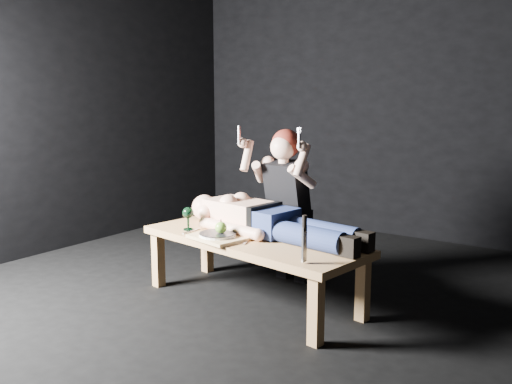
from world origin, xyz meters
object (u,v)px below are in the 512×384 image
at_px(serving_tray, 218,238).
at_px(carving_knife, 304,240).
at_px(table, 252,270).
at_px(goblet, 188,219).
at_px(kneeling_woman, 292,204).
at_px(lying_man, 270,217).

height_order(serving_tray, carving_knife, carving_knife).
xyz_separation_m(table, serving_tray, (-0.16, -0.17, 0.24)).
height_order(goblet, carving_knife, carving_knife).
distance_m(kneeling_woman, carving_knife, 1.04).
bearing_deg(lying_man, kneeling_woman, 109.10).
height_order(lying_man, carving_knife, carving_knife).
xyz_separation_m(lying_man, carving_knife, (0.51, -0.44, 0.01)).
relative_size(table, kneeling_woman, 1.35).
xyz_separation_m(goblet, carving_knife, (1.06, -0.22, 0.06)).
distance_m(kneeling_woman, goblet, 0.79).
bearing_deg(carving_knife, lying_man, 148.03).
height_order(table, lying_man, lying_man).
xyz_separation_m(table, kneeling_woman, (-0.01, 0.54, 0.37)).
distance_m(serving_tray, goblet, 0.35).
relative_size(kneeling_woman, carving_knife, 4.29).
distance_m(lying_man, kneeling_woman, 0.43).
distance_m(table, carving_knife, 0.75).
bearing_deg(lying_man, goblet, -150.28).
bearing_deg(kneeling_woman, serving_tray, -97.86).
relative_size(table, serving_tray, 4.43).
distance_m(table, serving_tray, 0.33).
xyz_separation_m(lying_man, kneeling_woman, (-0.08, 0.42, 0.02)).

